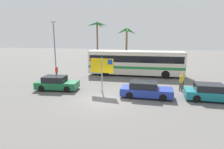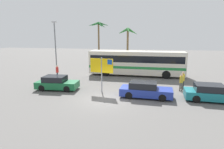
# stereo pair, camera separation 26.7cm
# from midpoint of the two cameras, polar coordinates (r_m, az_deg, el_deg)

# --- Properties ---
(ground) EXTENTS (120.00, 120.00, 0.00)m
(ground) POSITION_cam_midpoint_polar(r_m,az_deg,el_deg) (15.69, -1.70, -7.48)
(ground) COLOR #605E5B
(bus_front_coach) EXTENTS (12.08, 2.70, 3.17)m
(bus_front_coach) POSITION_cam_midpoint_polar(r_m,az_deg,el_deg) (25.01, 7.57, 3.74)
(bus_front_coach) COLOR silver
(bus_front_coach) RESTS_ON ground
(ferry_sign) EXTENTS (2.19, 0.34, 3.20)m
(ferry_sign) POSITION_cam_midpoint_polar(r_m,az_deg,el_deg) (17.31, -2.53, 2.25)
(ferry_sign) COLOR gray
(ferry_sign) RESTS_ON ground
(car_green) EXTENTS (4.07, 2.07, 1.32)m
(car_green) POSITION_cam_midpoint_polar(r_m,az_deg,el_deg) (19.12, -15.79, -2.47)
(car_green) COLOR #196638
(car_green) RESTS_ON ground
(car_blue) EXTENTS (4.34, 1.82, 1.32)m
(car_blue) POSITION_cam_midpoint_polar(r_m,az_deg,el_deg) (16.34, 10.37, -4.56)
(car_blue) COLOR #23389E
(car_blue) RESTS_ON ground
(car_teal) EXTENTS (4.16, 1.92, 1.32)m
(car_teal) POSITION_cam_midpoint_polar(r_m,az_deg,el_deg) (17.24, 27.89, -4.88)
(car_teal) COLOR #19757F
(car_teal) RESTS_ON ground
(pedestrian_crossing_lot) EXTENTS (0.32, 0.32, 1.73)m
(pedestrian_crossing_lot) POSITION_cam_midpoint_polar(r_m,az_deg,el_deg) (19.67, 20.78, -1.25)
(pedestrian_crossing_lot) COLOR #2D2D33
(pedestrian_crossing_lot) RESTS_ON ground
(pedestrian_by_bus) EXTENTS (0.32, 0.32, 1.65)m
(pedestrian_by_bus) POSITION_cam_midpoint_polar(r_m,az_deg,el_deg) (18.94, 20.38, -1.84)
(pedestrian_by_bus) COLOR #706656
(pedestrian_by_bus) RESTS_ON ground
(pedestrian_near_sign) EXTENTS (0.32, 0.32, 1.67)m
(pedestrian_near_sign) POSITION_cam_midpoint_polar(r_m,az_deg,el_deg) (23.62, -15.73, 1.00)
(pedestrian_near_sign) COLOR #2D2D33
(pedestrian_near_sign) RESTS_ON ground
(lamp_post_left_side) EXTENTS (0.56, 0.20, 6.83)m
(lamp_post_left_side) POSITION_cam_midpoint_polar(r_m,az_deg,el_deg) (24.93, -16.22, 7.89)
(lamp_post_left_side) COLOR slate
(lamp_post_left_side) RESTS_ON ground
(palm_tree_seaside) EXTENTS (3.23, 3.40, 6.39)m
(palm_tree_seaside) POSITION_cam_midpoint_polar(r_m,az_deg,el_deg) (30.95, 4.94, 11.37)
(palm_tree_seaside) COLOR brown
(palm_tree_seaside) RESTS_ON ground
(palm_tree_inland) EXTENTS (4.04, 3.86, 7.74)m
(palm_tree_inland) POSITION_cam_midpoint_polar(r_m,az_deg,el_deg) (37.51, -3.76, 13.34)
(palm_tree_inland) COLOR brown
(palm_tree_inland) RESTS_ON ground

